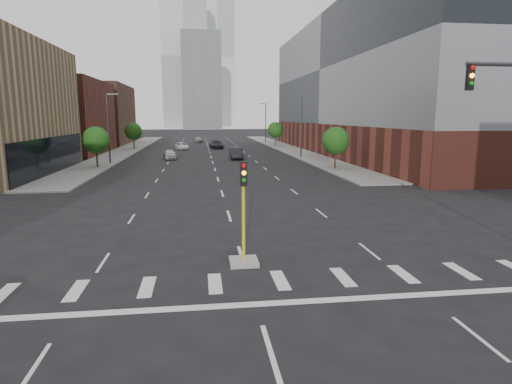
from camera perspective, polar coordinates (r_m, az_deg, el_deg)
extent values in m
cube|color=gray|center=(83.60, -16.70, 5.46)|extent=(5.00, 92.00, 0.15)
cube|color=gray|center=(84.24, 3.98, 5.89)|extent=(5.00, 92.00, 0.15)
cube|color=brown|center=(78.65, -26.99, 8.86)|extent=(20.00, 22.00, 12.00)
cube|color=brown|center=(103.57, -22.25, 9.51)|extent=(20.00, 24.00, 13.00)
cube|color=brown|center=(75.23, 17.15, 6.82)|extent=(24.00, 70.00, 5.00)
cube|color=slate|center=(75.49, 17.60, 15.18)|extent=(24.00, 70.00, 17.00)
cube|color=#B2B7BC|center=(230.21, -9.46, 17.15)|extent=(22.00, 22.00, 70.00)
cube|color=#B2B7BC|center=(270.69, -5.22, 17.23)|extent=(20.00, 20.00, 80.00)
cube|color=slate|center=(208.93, -7.26, 14.35)|extent=(18.00, 18.00, 44.00)
cube|color=#999993|center=(18.46, -1.65, -9.28)|extent=(1.20, 1.20, 0.20)
cylinder|color=gold|center=(17.96, -1.67, -4.15)|extent=(0.14, 0.14, 3.20)
cube|color=black|center=(17.39, -1.65, 2.42)|extent=(0.28, 0.18, 1.00)
sphere|color=red|center=(17.25, -1.62, 3.53)|extent=(0.18, 0.18, 0.18)
sphere|color=orange|center=(17.28, -1.62, 2.54)|extent=(0.18, 0.18, 0.18)
sphere|color=#0C7F19|center=(17.32, -1.61, 1.56)|extent=(0.18, 0.18, 0.18)
cube|color=black|center=(19.03, 26.65, 13.52)|extent=(0.28, 0.18, 1.00)
sphere|color=red|center=(18.96, 26.95, 14.58)|extent=(0.18, 0.18, 0.18)
sphere|color=orange|center=(18.93, 26.87, 13.68)|extent=(0.18, 0.18, 0.18)
sphere|color=#0C7F19|center=(18.91, 26.80, 12.77)|extent=(0.18, 0.18, 0.18)
cylinder|color=#2D2D30|center=(65.16, 6.08, 8.53)|extent=(0.20, 0.20, 9.00)
cube|color=#2D2D30|center=(65.01, 5.45, 12.50)|extent=(1.40, 0.22, 0.15)
cylinder|color=#2D2D30|center=(99.51, 1.30, 9.10)|extent=(0.20, 0.20, 9.00)
cube|color=#2D2D30|center=(99.42, 0.85, 11.70)|extent=(1.40, 0.22, 0.15)
cylinder|color=#2D2D30|center=(59.51, -19.10, 7.89)|extent=(0.20, 0.20, 9.00)
cube|color=#2D2D30|center=(59.40, -18.58, 12.27)|extent=(1.40, 0.22, 0.15)
cylinder|color=#382619|center=(54.95, -20.42, 4.04)|extent=(0.20, 0.20, 1.75)
sphere|color=#124312|center=(54.78, -20.57, 6.51)|extent=(3.20, 3.20, 3.20)
cylinder|color=#382619|center=(84.37, -15.96, 6.18)|extent=(0.20, 0.20, 1.75)
sphere|color=#124312|center=(84.26, -16.04, 7.79)|extent=(3.20, 3.20, 3.20)
cylinder|color=#382619|center=(51.09, 10.50, 4.09)|extent=(0.20, 0.20, 1.75)
sphere|color=#124312|center=(50.91, 10.59, 6.75)|extent=(3.20, 3.20, 3.20)
cylinder|color=#382619|center=(89.87, 2.59, 6.77)|extent=(0.20, 0.20, 1.75)
sphere|color=#124312|center=(89.76, 2.61, 8.29)|extent=(3.20, 3.20, 3.20)
imported|color=#B7B6BB|center=(63.62, -11.44, 4.94)|extent=(2.38, 4.46, 1.44)
imported|color=black|center=(62.76, -2.66, 5.16)|extent=(1.83, 5.09, 1.67)
imported|color=white|center=(82.31, -9.87, 6.08)|extent=(2.90, 5.06, 1.33)
imported|color=black|center=(83.41, -5.31, 6.32)|extent=(2.75, 5.60, 1.57)
imported|color=#A2A1A6|center=(103.86, -7.64, 6.95)|extent=(2.02, 4.09, 1.34)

